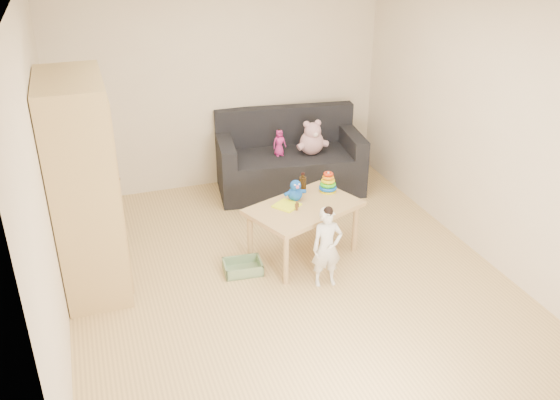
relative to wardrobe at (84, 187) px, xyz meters
name	(u,v)px	position (x,y,z in m)	size (l,w,h in m)	color
room	(284,147)	(1.72, -0.43, 0.32)	(4.50, 4.50, 4.50)	tan
wardrobe	(84,187)	(0.00, 0.00, 0.00)	(0.55, 1.09, 1.96)	tan
sofa	(290,171)	(2.41, 1.32, -0.74)	(1.75, 0.87, 0.49)	black
play_table	(303,231)	(2.01, -0.21, -0.70)	(1.07, 0.68, 0.56)	tan
storage_bin	(243,267)	(1.34, -0.31, -0.93)	(0.37, 0.27, 0.11)	gray
toddler	(327,248)	(2.02, -0.76, -0.60)	(0.28, 0.19, 0.77)	white
pink_bear	(312,140)	(2.65, 1.20, -0.31)	(0.31, 0.27, 0.36)	#C893A3
doll	(279,143)	(2.26, 1.28, -0.33)	(0.16, 0.11, 0.32)	#CC2687
ring_stacker	(328,184)	(2.36, 0.02, -0.33)	(0.19, 0.19, 0.21)	yellow
brown_bottle	(303,184)	(2.11, 0.09, -0.33)	(0.07, 0.07, 0.21)	black
blue_plush	(295,190)	(1.97, -0.07, -0.30)	(0.19, 0.15, 0.23)	blue
wooden_figure	(297,206)	(1.90, -0.28, -0.37)	(0.04, 0.03, 0.10)	brown
yellow_book	(287,205)	(1.84, -0.16, -0.41)	(0.22, 0.22, 0.02)	#EEFF1A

